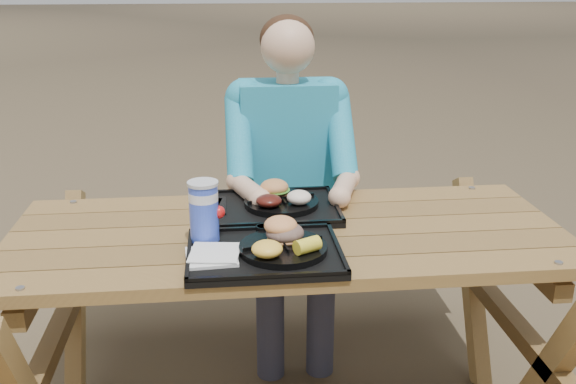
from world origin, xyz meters
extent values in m
cube|color=black|center=(-0.09, -0.21, 0.76)|extent=(0.45, 0.35, 0.02)
cube|color=black|center=(-0.03, 0.17, 0.76)|extent=(0.45, 0.35, 0.02)
cylinder|color=black|center=(-0.04, -0.21, 0.78)|extent=(0.26, 0.26, 0.02)
cylinder|color=black|center=(0.00, 0.18, 0.78)|extent=(0.26, 0.26, 0.02)
cube|color=white|center=(-0.25, -0.24, 0.78)|extent=(0.15, 0.15, 0.02)
cylinder|color=blue|center=(-0.27, -0.10, 0.86)|extent=(0.09, 0.09, 0.18)
cylinder|color=#320705|center=(-0.09, -0.07, 0.78)|extent=(0.05, 0.05, 0.03)
cylinder|color=gold|center=(-0.03, -0.08, 0.78)|extent=(0.05, 0.05, 0.03)
ellipsoid|color=yellow|center=(-0.09, -0.28, 0.81)|extent=(0.09, 0.09, 0.04)
cube|color=black|center=(-0.21, 0.18, 0.77)|extent=(0.03, 0.17, 0.01)
ellipsoid|color=#47130E|center=(-0.05, 0.12, 0.81)|extent=(0.09, 0.09, 0.04)
ellipsoid|color=white|center=(0.05, 0.13, 0.81)|extent=(0.08, 0.08, 0.05)
camera|label=1|loc=(-0.20, -1.92, 1.55)|focal=40.00mm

